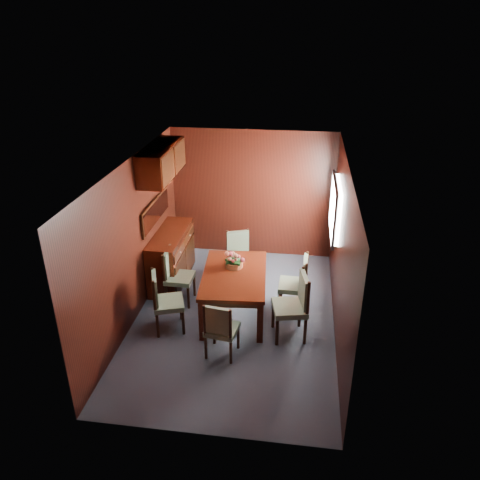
# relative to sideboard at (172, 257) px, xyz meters

# --- Properties ---
(ground) EXTENTS (4.50, 4.50, 0.00)m
(ground) POSITION_rel_sideboard_xyz_m (1.25, -1.00, -0.45)
(ground) COLOR #343B48
(ground) RESTS_ON ground
(room_shell) EXTENTS (3.06, 4.52, 2.41)m
(room_shell) POSITION_rel_sideboard_xyz_m (1.15, -0.67, 1.18)
(room_shell) COLOR black
(room_shell) RESTS_ON ground
(sideboard) EXTENTS (0.48, 1.40, 0.90)m
(sideboard) POSITION_rel_sideboard_xyz_m (0.00, 0.00, 0.00)
(sideboard) COLOR black
(sideboard) RESTS_ON ground
(dining_table) EXTENTS (1.05, 1.57, 0.70)m
(dining_table) POSITION_rel_sideboard_xyz_m (1.23, -0.87, 0.16)
(dining_table) COLOR black
(dining_table) RESTS_ON ground
(chair_left_near) EXTENTS (0.55, 0.56, 0.93)m
(chair_left_near) POSITION_rel_sideboard_xyz_m (0.27, -1.41, 0.07)
(chair_left_near) COLOR black
(chair_left_near) RESTS_ON ground
(chair_left_far) EXTENTS (0.43, 0.44, 0.92)m
(chair_left_far) POSITION_rel_sideboard_xyz_m (0.24, -0.65, 0.06)
(chair_left_far) COLOR black
(chair_left_far) RESTS_ON ground
(chair_right_near) EXTENTS (0.54, 0.56, 1.01)m
(chair_right_near) POSITION_rel_sideboard_xyz_m (2.16, -1.31, 0.11)
(chair_right_near) COLOR black
(chair_right_near) RESTS_ON ground
(chair_right_far) EXTENTS (0.44, 0.45, 0.93)m
(chair_right_far) POSITION_rel_sideboard_xyz_m (2.17, -0.64, 0.07)
(chair_right_far) COLOR black
(chair_right_far) RESTS_ON ground
(chair_head) EXTENTS (0.46, 0.44, 0.85)m
(chair_head) POSITION_rel_sideboard_xyz_m (1.20, -1.92, 0.02)
(chair_head) COLOR black
(chair_head) RESTS_ON ground
(chair_foot) EXTENTS (0.53, 0.52, 0.89)m
(chair_foot) POSITION_rel_sideboard_xyz_m (1.14, 0.21, 0.04)
(chair_foot) COLOR black
(chair_foot) RESTS_ON ground
(flower_centerpiece) EXTENTS (0.29, 0.29, 0.29)m
(flower_centerpiece) POSITION_rel_sideboard_xyz_m (1.19, -0.67, 0.39)
(flower_centerpiece) COLOR #BE693A
(flower_centerpiece) RESTS_ON dining_table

